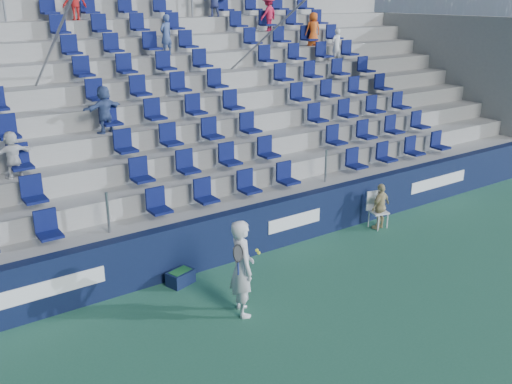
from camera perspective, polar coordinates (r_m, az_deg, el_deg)
ground at (r=11.56m, az=7.26°, el=-11.99°), size 70.00×70.00×0.00m
sponsor_wall at (r=13.50m, az=-1.54°, el=-4.16°), size 24.00×0.32×1.20m
grandstand at (r=17.32m, az=-10.93°, el=6.13°), size 24.00×8.17×6.63m
tennis_player at (r=11.04m, az=-1.40°, el=-7.59°), size 0.73×0.82×1.96m
line_judge_chair at (r=15.58m, az=11.91°, el=-1.47°), size 0.53×0.55×0.99m
line_judge at (r=15.46m, az=12.34°, el=-1.40°), size 0.78×0.44×1.26m
ball_bin at (r=12.56m, az=-7.56°, el=-8.40°), size 0.65×0.52×0.32m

